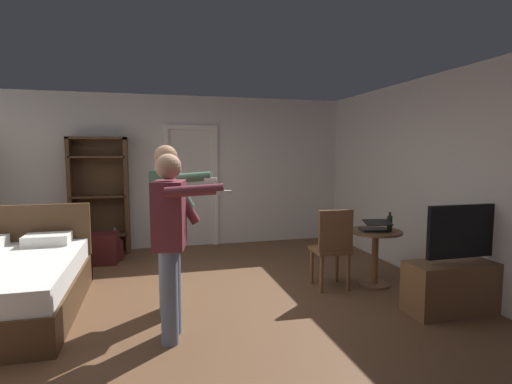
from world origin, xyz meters
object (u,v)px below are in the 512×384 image
at_px(person_striped_shirt, 168,217).
at_px(person_blue_shirt, 171,235).
at_px(side_table, 375,248).
at_px(laptop, 375,227).
at_px(suitcase_dark, 102,251).
at_px(wooden_chair, 332,245).
at_px(tv_flatscreen, 464,280).
at_px(bottle_on_table, 390,223).
at_px(bookshelf, 100,191).
at_px(suitcase_small, 97,249).

bearing_deg(person_striped_shirt, person_blue_shirt, -90.07).
bearing_deg(side_table, laptop, -131.96).
relative_size(person_blue_shirt, suitcase_dark, 2.93).
height_order(wooden_chair, person_blue_shirt, person_blue_shirt).
bearing_deg(tv_flatscreen, wooden_chair, 138.06).
height_order(laptop, bottle_on_table, bottle_on_table).
bearing_deg(laptop, side_table, 48.04).
relative_size(wooden_chair, person_blue_shirt, 0.60).
relative_size(tv_flatscreen, person_striped_shirt, 0.72).
xyz_separation_m(tv_flatscreen, person_striped_shirt, (-2.99, 0.76, 0.68)).
relative_size(laptop, person_striped_shirt, 0.22).
xyz_separation_m(bookshelf, side_table, (3.50, -2.55, -0.55)).
xyz_separation_m(tv_flatscreen, suitcase_small, (-3.96, 2.86, -0.10)).
relative_size(bookshelf, person_striped_shirt, 1.10).
distance_m(bookshelf, side_table, 4.37).
height_order(laptop, suitcase_dark, laptop).
bearing_deg(suitcase_small, wooden_chair, -29.15).
xyz_separation_m(bookshelf, person_blue_shirt, (0.98, -3.35, -0.08)).
distance_m(bookshelf, suitcase_dark, 1.01).
bearing_deg(suitcase_dark, suitcase_small, -127.19).
bearing_deg(person_striped_shirt, wooden_chair, 5.44).
height_order(bookshelf, laptop, bookshelf).
bearing_deg(laptop, tv_flatscreen, -60.57).
bearing_deg(bottle_on_table, tv_flatscreen, -69.07).
relative_size(wooden_chair, suitcase_small, 1.65).
height_order(bookshelf, suitcase_small, bookshelf).
height_order(bottle_on_table, suitcase_small, bottle_on_table).
distance_m(person_blue_shirt, suitcase_small, 2.96).
distance_m(tv_flatscreen, laptop, 1.12).
xyz_separation_m(side_table, person_striped_shirt, (-2.52, -0.18, 0.54)).
xyz_separation_m(side_table, suitcase_small, (-3.49, 1.91, -0.24)).
height_order(bottle_on_table, wooden_chair, wooden_chair).
height_order(laptop, suitcase_small, laptop).
bearing_deg(side_table, bookshelf, 143.85).
distance_m(tv_flatscreen, bottle_on_table, 1.04).
distance_m(laptop, wooden_chair, 0.58).
xyz_separation_m(bookshelf, laptop, (3.46, -2.60, -0.27)).
distance_m(side_table, laptop, 0.29).
bearing_deg(bottle_on_table, wooden_chair, 173.53).
bearing_deg(person_blue_shirt, person_striped_shirt, 89.93).
xyz_separation_m(person_blue_shirt, person_striped_shirt, (0.00, 0.61, 0.06)).
distance_m(bookshelf, bottle_on_table, 4.50).
bearing_deg(suitcase_small, person_striped_shirt, -60.93).
bearing_deg(side_table, person_striped_shirt, -175.85).
relative_size(wooden_chair, suitcase_dark, 1.75).
bearing_deg(tv_flatscreen, suitcase_dark, 142.52).
height_order(tv_flatscreen, bottle_on_table, tv_flatscreen).
xyz_separation_m(bookshelf, suitcase_dark, (0.06, -0.50, -0.87)).
bearing_deg(wooden_chair, bookshelf, 138.79).
height_order(person_blue_shirt, suitcase_small, person_blue_shirt).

